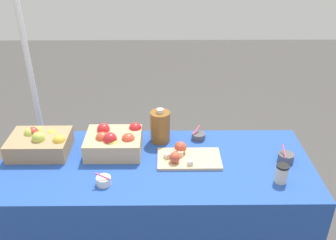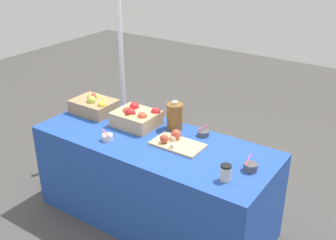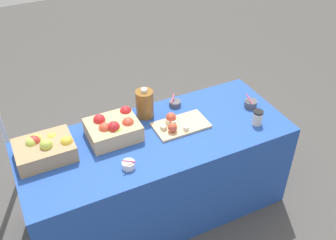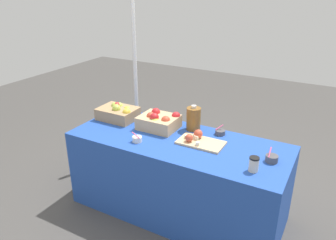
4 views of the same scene
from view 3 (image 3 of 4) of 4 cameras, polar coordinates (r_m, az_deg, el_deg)
ground_plane at (r=3.26m, az=-1.45°, el=-12.42°), size 10.00×10.00×0.00m
table at (r=2.99m, az=-1.57°, el=-7.83°), size 1.90×0.76×0.74m
apple_crate_left at (r=2.66m, az=-17.36°, el=-3.94°), size 0.37×0.28×0.17m
apple_crate_middle at (r=2.71m, az=-7.87°, el=-1.23°), size 0.35×0.28×0.17m
cutting_board_front at (r=2.80m, az=1.38°, el=-0.60°), size 0.39×0.22×0.09m
sample_bowl_near at (r=3.07m, az=11.83°, el=2.33°), size 0.09×0.09×0.10m
sample_bowl_mid at (r=3.02m, az=1.01°, el=2.43°), size 0.09×0.09×0.09m
sample_bowl_far at (r=2.50m, az=-5.72°, el=-6.44°), size 0.08×0.08×0.09m
cider_jug at (r=2.87m, az=-3.38°, el=2.37°), size 0.13×0.13×0.23m
coffee_cup at (r=2.88m, az=12.79°, el=0.34°), size 0.07×0.07×0.11m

